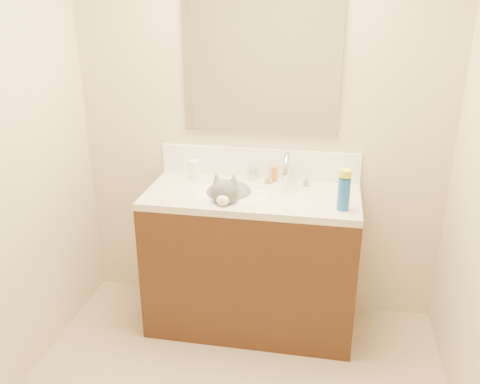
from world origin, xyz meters
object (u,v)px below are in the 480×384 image
at_px(amber_bottle, 274,174).
at_px(spray_can, 344,194).
at_px(basin, 230,205).
at_px(faucet, 287,172).
at_px(pill_bottle, 194,169).
at_px(cat, 228,198).
at_px(silver_jar, 252,174).
at_px(vanity_cabinet, 251,263).

distance_m(amber_bottle, spray_can, 0.54).
distance_m(basin, faucet, 0.38).
xyz_separation_m(pill_bottle, spray_can, (0.88, -0.32, 0.03)).
bearing_deg(basin, cat, -160.28).
xyz_separation_m(basin, faucet, (0.30, 0.17, 0.16)).
height_order(silver_jar, amber_bottle, amber_bottle).
relative_size(vanity_cabinet, silver_jar, 18.48).
xyz_separation_m(vanity_cabinet, silver_jar, (-0.03, 0.22, 0.48)).
height_order(cat, silver_jar, cat).
bearing_deg(cat, silver_jar, 66.13).
relative_size(vanity_cabinet, spray_can, 6.99).
distance_m(pill_bottle, amber_bottle, 0.48).
relative_size(vanity_cabinet, pill_bottle, 10.66).
relative_size(basin, silver_jar, 6.93).
distance_m(faucet, spray_can, 0.43).
distance_m(basin, amber_bottle, 0.35).
bearing_deg(spray_can, silver_jar, 145.69).
distance_m(vanity_cabinet, spray_can, 0.75).
xyz_separation_m(basin, spray_can, (0.62, -0.12, 0.16)).
height_order(faucet, silver_jar, faucet).
height_order(cat, spray_can, spray_can).
relative_size(pill_bottle, spray_can, 0.66).
relative_size(faucet, cat, 0.68).
bearing_deg(vanity_cabinet, amber_bottle, 65.28).
xyz_separation_m(faucet, pill_bottle, (-0.56, 0.04, -0.03)).
distance_m(pill_bottle, silver_jar, 0.35).
xyz_separation_m(vanity_cabinet, cat, (-0.13, -0.03, 0.42)).
height_order(faucet, pill_bottle, faucet).
bearing_deg(faucet, pill_bottle, 176.16).
bearing_deg(faucet, basin, -150.88).
height_order(silver_jar, spray_can, spray_can).
xyz_separation_m(cat, silver_jar, (0.10, 0.25, 0.06)).
relative_size(basin, cat, 1.10).
bearing_deg(faucet, silver_jar, 159.73).
bearing_deg(silver_jar, spray_can, -34.31).
bearing_deg(amber_bottle, faucet, -42.82).
bearing_deg(spray_can, basin, 169.30).
bearing_deg(vanity_cabinet, pill_bottle, 155.43).
bearing_deg(faucet, spray_can, -41.73).
height_order(vanity_cabinet, pill_bottle, pill_bottle).
bearing_deg(spray_can, cat, 169.74).
bearing_deg(amber_bottle, basin, -131.90).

